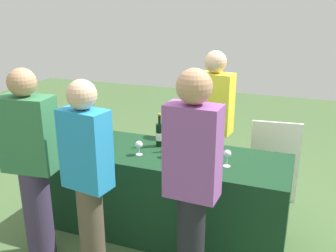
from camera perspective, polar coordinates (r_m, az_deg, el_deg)
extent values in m
plane|color=#476638|center=(3.61, 0.00, -15.87)|extent=(12.00, 12.00, 0.00)
cube|color=#14381E|center=(3.40, 0.00, -10.36)|extent=(2.09, 0.74, 0.79)
cylinder|color=black|center=(3.60, -10.84, -0.32)|extent=(0.07, 0.07, 0.22)
cylinder|color=black|center=(3.56, -10.98, 1.96)|extent=(0.03, 0.03, 0.08)
cylinder|color=black|center=(3.54, -11.02, 2.67)|extent=(0.03, 0.03, 0.02)
cylinder|color=silver|center=(3.60, -10.83, -0.49)|extent=(0.07, 0.07, 0.08)
cylinder|color=black|center=(3.36, -1.31, -1.43)|extent=(0.07, 0.07, 0.21)
cylinder|color=black|center=(3.31, -1.33, 0.98)|extent=(0.03, 0.03, 0.09)
cylinder|color=gold|center=(3.30, -1.34, 1.82)|extent=(0.03, 0.03, 0.02)
cylinder|color=silver|center=(3.36, -1.31, -1.60)|extent=(0.07, 0.07, 0.07)
cylinder|color=black|center=(3.26, 2.16, -2.08)|extent=(0.07, 0.07, 0.21)
cylinder|color=black|center=(3.21, 2.19, 0.41)|extent=(0.03, 0.03, 0.09)
cylinder|color=maroon|center=(3.20, 2.20, 1.31)|extent=(0.03, 0.03, 0.02)
cylinder|color=silver|center=(3.26, 2.16, -2.26)|extent=(0.07, 0.07, 0.07)
cylinder|color=black|center=(3.20, 3.89, -2.28)|extent=(0.08, 0.08, 0.23)
cylinder|color=black|center=(3.16, 3.94, 0.27)|extent=(0.03, 0.03, 0.07)
cylinder|color=gold|center=(3.14, 3.96, 1.02)|extent=(0.03, 0.03, 0.02)
cylinder|color=silver|center=(3.21, 3.88, -2.47)|extent=(0.08, 0.08, 0.08)
cylinder|color=silver|center=(3.21, -4.48, -4.41)|extent=(0.06, 0.06, 0.00)
cylinder|color=silver|center=(3.20, -4.49, -3.88)|extent=(0.01, 0.01, 0.06)
sphere|color=silver|center=(3.18, -4.52, -2.88)|extent=(0.07, 0.07, 0.07)
cylinder|color=silver|center=(3.16, 0.36, -4.74)|extent=(0.06, 0.06, 0.00)
cylinder|color=silver|center=(3.15, 0.36, -4.18)|extent=(0.01, 0.01, 0.06)
sphere|color=silver|center=(3.12, 0.36, -3.15)|extent=(0.07, 0.07, 0.07)
cylinder|color=silver|center=(3.06, 4.26, -5.60)|extent=(0.06, 0.06, 0.00)
cylinder|color=silver|center=(3.04, 4.28, -4.91)|extent=(0.01, 0.01, 0.08)
sphere|color=silver|center=(3.02, 4.31, -3.73)|extent=(0.07, 0.07, 0.07)
sphere|color=#590C19|center=(3.02, 4.30, -3.93)|extent=(0.04, 0.04, 0.04)
cylinder|color=silver|center=(3.06, 6.12, -5.67)|extent=(0.06, 0.06, 0.00)
cylinder|color=silver|center=(3.04, 6.14, -5.02)|extent=(0.01, 0.01, 0.07)
sphere|color=silver|center=(3.01, 6.19, -3.83)|extent=(0.07, 0.07, 0.07)
sphere|color=#590C19|center=(3.02, 6.18, -4.05)|extent=(0.04, 0.04, 0.04)
cylinder|color=silver|center=(3.01, 9.07, -6.15)|extent=(0.06, 0.06, 0.00)
cylinder|color=silver|center=(3.00, 9.11, -5.43)|extent=(0.01, 0.01, 0.08)
sphere|color=silver|center=(2.97, 9.18, -4.23)|extent=(0.06, 0.06, 0.06)
sphere|color=#590C19|center=(2.97, 9.17, -4.43)|extent=(0.03, 0.03, 0.03)
cylinder|color=#3F3351|center=(3.91, 6.72, -6.47)|extent=(0.20, 0.20, 0.80)
cube|color=yellow|center=(3.67, 7.12, 3.51)|extent=(0.39, 0.24, 0.60)
sphere|color=#D8AD8C|center=(3.59, 7.37, 9.82)|extent=(0.22, 0.22, 0.22)
cylinder|color=#3F3351|center=(3.29, -19.45, -12.61)|extent=(0.23, 0.23, 0.79)
cube|color=#337247|center=(3.01, -20.81, -1.19)|extent=(0.44, 0.28, 0.59)
sphere|color=tan|center=(2.91, -21.69, 6.31)|extent=(0.21, 0.21, 0.21)
cylinder|color=brown|center=(2.96, -11.70, -15.78)|extent=(0.19, 0.19, 0.77)
cube|color=#268CCC|center=(2.65, -12.62, -3.55)|extent=(0.37, 0.24, 0.58)
sphere|color=#D8AD8C|center=(2.53, -13.22, 4.74)|extent=(0.21, 0.21, 0.21)
cylinder|color=black|center=(2.70, 3.51, -18.38)|extent=(0.19, 0.19, 0.83)
cube|color=#8C4C99|center=(2.34, 3.85, -4.02)|extent=(0.36, 0.21, 0.62)
sphere|color=tan|center=(2.22, 4.08, 6.11)|extent=(0.22, 0.22, 0.22)
cube|color=white|center=(4.08, 16.07, -5.36)|extent=(0.51, 0.08, 0.88)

